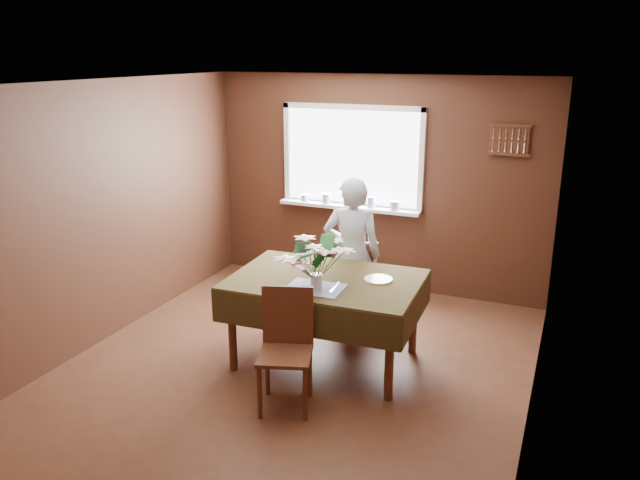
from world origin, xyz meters
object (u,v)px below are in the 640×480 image
at_px(dining_table, 325,289).
at_px(seated_woman, 352,255).
at_px(chair_far, 358,277).
at_px(flower_bouquet, 316,256).
at_px(chair_near, 286,343).

xyz_separation_m(dining_table, seated_woman, (-0.03, 0.77, 0.08)).
xyz_separation_m(chair_far, flower_bouquet, (0.04, -1.20, 0.60)).
xyz_separation_m(dining_table, chair_far, (-0.02, 0.94, -0.21)).
bearing_deg(dining_table, seated_woman, 90.00).
height_order(dining_table, chair_far, chair_far).
relative_size(dining_table, chair_near, 1.78).
bearing_deg(flower_bouquet, chair_far, 92.07).
height_order(dining_table, chair_near, chair_near).
bearing_deg(seated_woman, chair_near, 76.85).
relative_size(dining_table, chair_far, 1.89).
bearing_deg(flower_bouquet, dining_table, 95.09).
relative_size(dining_table, flower_bouquet, 3.30).
relative_size(dining_table, seated_woman, 1.08).
bearing_deg(chair_far, chair_near, 69.85).
distance_m(dining_table, seated_woman, 0.77).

